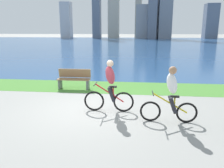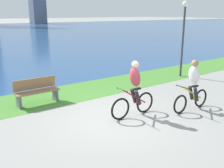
{
  "view_description": "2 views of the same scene",
  "coord_description": "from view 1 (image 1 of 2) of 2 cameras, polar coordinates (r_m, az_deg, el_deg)",
  "views": [
    {
      "loc": [
        1.48,
        -7.25,
        2.64
      ],
      "look_at": [
        0.69,
        0.06,
        0.89
      ],
      "focal_mm": 36.49,
      "sensor_mm": 36.0,
      "label": 1
    },
    {
      "loc": [
        -4.3,
        -5.72,
        3.07
      ],
      "look_at": [
        0.27,
        0.53,
        0.93
      ],
      "focal_mm": 41.47,
      "sensor_mm": 36.0,
      "label": 2
    }
  ],
  "objects": [
    {
      "name": "city_skyline_far_shore",
      "position": [
        76.25,
        7.03,
        17.81
      ],
      "size": [
        50.82,
        9.68,
        26.03
      ],
      "color": "#B7B7BC",
      "rests_on": "ground"
    },
    {
      "name": "bay_water_surface",
      "position": [
        48.11,
        4.52,
        10.17
      ],
      "size": [
        300.0,
        72.88,
        0.0
      ],
      "primitive_type": "cube",
      "color": "navy",
      "rests_on": "ground"
    },
    {
      "name": "cyclist_trailing",
      "position": [
        6.74,
        14.52,
        -2.65
      ],
      "size": [
        1.66,
        0.52,
        1.65
      ],
      "color": "black",
      "rests_on": "ground"
    },
    {
      "name": "grass_strip_bayside",
      "position": [
        10.82,
        -1.84,
        -0.74
      ],
      "size": [
        120.0,
        2.36,
        0.01
      ],
      "primitive_type": "cube",
      "color": "#478433",
      "rests_on": "ground"
    },
    {
      "name": "bench_near_path",
      "position": [
        10.6,
        -9.48,
        1.25
      ],
      "size": [
        1.5,
        0.47,
        0.9
      ],
      "color": "olive",
      "rests_on": "ground"
    },
    {
      "name": "cyclist_lead",
      "position": [
        7.41,
        -0.57,
        -0.67
      ],
      "size": [
        1.66,
        0.52,
        1.72
      ],
      "color": "black",
      "rests_on": "ground"
    },
    {
      "name": "ground_plane",
      "position": [
        7.85,
        -5.06,
        -6.33
      ],
      "size": [
        300.0,
        300.0,
        0.0
      ],
      "primitive_type": "plane",
      "color": "gray"
    }
  ]
}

